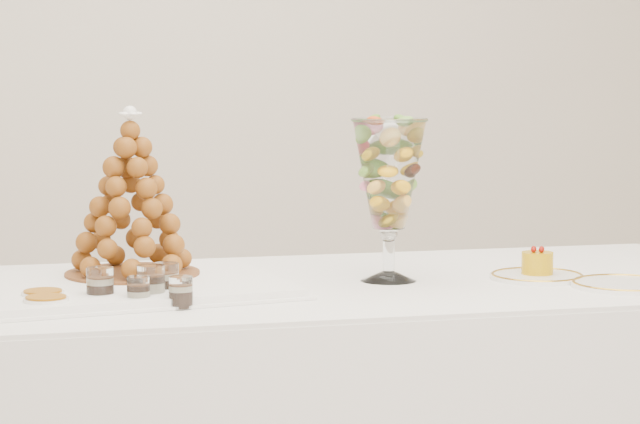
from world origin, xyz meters
name	(u,v)px	position (x,y,z in m)	size (l,w,h in m)	color
lace_tray	(127,287)	(-0.41, 0.18, 0.83)	(0.65, 0.49, 0.02)	white
macaron_vase	(389,176)	(0.18, 0.15, 1.06)	(0.17, 0.17, 0.37)	white
cake_plate	(537,277)	(0.52, 0.07, 0.83)	(0.21, 0.21, 0.01)	white
spare_plate	(624,285)	(0.65, -0.09, 0.83)	(0.23, 0.23, 0.01)	white
verrine_a	(100,286)	(-0.48, 0.04, 0.86)	(0.06, 0.06, 0.08)	white
verrine_b	(151,284)	(-0.38, 0.03, 0.86)	(0.06, 0.06, 0.08)	white
verrine_c	(166,280)	(-0.34, 0.07, 0.86)	(0.06, 0.06, 0.07)	white
verrine_d	(139,292)	(-0.41, -0.02, 0.85)	(0.05, 0.05, 0.06)	white
verrine_e	(181,292)	(-0.34, -0.05, 0.85)	(0.05, 0.05, 0.06)	white
ramekin_back	(43,298)	(-0.60, 0.07, 0.84)	(0.09, 0.09, 0.03)	white
ramekin_front	(46,305)	(-0.60, -0.01, 0.84)	(0.09, 0.09, 0.03)	white
croquembouche	(131,193)	(-0.38, 0.27, 1.03)	(0.30, 0.30, 0.37)	brown
mousse_cake	(537,263)	(0.52, 0.08, 0.86)	(0.07, 0.07, 0.06)	#CA9709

